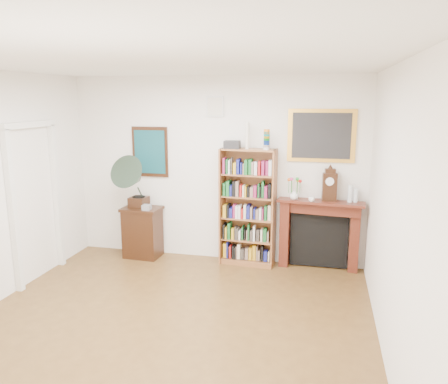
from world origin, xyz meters
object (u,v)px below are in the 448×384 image
Objects in this scene: cd_stack at (147,207)px; mantel_clock at (329,185)px; gramophone at (134,179)px; bottle_left at (350,194)px; teacup at (312,199)px; bottle_right at (356,195)px; fireplace at (320,229)px; flower_vase at (294,195)px; side_cabinet at (143,232)px; bookshelf at (248,201)px.

mantel_clock reaches higher than cd_stack.
mantel_clock is at bearing 9.76° from gramophone.
bottle_left is at bearing 9.23° from gramophone.
bottle_right reaches higher than teacup.
fireplace is 6.25× the size of bottle_right.
bottle_right is (0.86, 0.03, 0.03)m from flower_vase.
bottle_left is 1.20× the size of bottle_right.
side_cabinet is 2.45m from flower_vase.
mantel_clock is 0.39m from bottle_right.
bookshelf is 1.12m from fireplace.
gramophone reaches higher than bottle_left.
fireplace is at bearing 175.68° from bottle_right.
teacup is 0.43× the size of bottle_right.
bookshelf reaches higher than flower_vase.
bottle_left is (0.40, -0.04, 0.55)m from fireplace.
bookshelf is 1.76m from side_cabinet.
teacup is at bearing -162.04° from mantel_clock.
flower_vase is at bearing 4.96° from cd_stack.
mantel_clock is (2.89, 0.21, -0.02)m from gramophone.
mantel_clock reaches higher than flower_vase.
bookshelf reaches higher than gramophone.
side_cabinet is at bearing 66.92° from gramophone.
mantel_clock is at bearing 178.31° from bottle_left.
side_cabinet is at bearing -171.12° from fireplace.
fireplace is at bearing 9.16° from flower_vase.
flower_vase is 1.66× the size of teacup.
bottle_right is at bearing 1.72° from flower_vase.
bottle_left reaches higher than fireplace.
mantel_clock is 3.23× the size of flower_vase.
bottle_left is at bearing 4.02° from cd_stack.
bottle_left is at bearing 11.07° from teacup.
teacup is (2.46, 0.11, 0.23)m from cd_stack.
fireplace is (2.72, 0.14, 0.20)m from side_cabinet.
teacup is at bearing 0.27° from bookshelf.
gramophone is 4.23× the size of bottle_right.
teacup is 0.54m from bottle_left.
bookshelf is at bearing 174.59° from mantel_clock.
cd_stack is 0.60× the size of bottle_right.
side_cabinet is 1.73× the size of mantel_clock.
gramophone is 9.80× the size of teacup.
bottle_right is at bearing 1.60° from fireplace.
cd_stack is 3.08m from bottle_right.
bookshelf reaches higher than bottle_right.
side_cabinet is at bearing -178.12° from bottle_right.
mantel_clock is 2.32× the size of bottle_right.
cd_stack is 2.47m from teacup.
gramophone is at bearing -168.97° from fireplace.
side_cabinet is at bearing 174.90° from mantel_clock.
fireplace is at bearing 10.64° from gramophone.
bottle_right is at bearing 6.19° from bookshelf.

